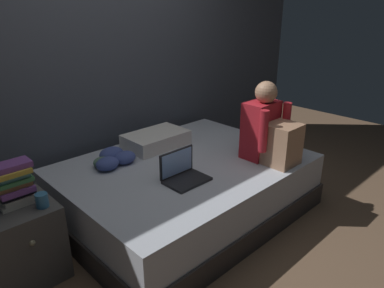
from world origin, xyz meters
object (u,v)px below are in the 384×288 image
(person_sitting, at_px, (269,131))
(bed, at_px, (185,188))
(mug, at_px, (42,200))
(laptop, at_px, (183,173))
(nightstand, at_px, (22,243))
(book_stack, at_px, (13,184))
(pillow, at_px, (156,139))
(clothes_pile, at_px, (113,158))

(person_sitting, bearing_deg, bed, 141.47)
(bed, bearing_deg, mug, 178.13)
(person_sitting, distance_m, laptop, 0.83)
(nightstand, relative_size, mug, 5.91)
(person_sitting, xyz_separation_m, laptop, (-0.77, 0.21, -0.20))
(laptop, height_order, book_stack, book_stack)
(person_sitting, distance_m, pillow, 1.03)
(bed, bearing_deg, pillow, 83.40)
(person_sitting, relative_size, pillow, 1.17)
(nightstand, relative_size, pillow, 0.95)
(person_sitting, bearing_deg, mug, 164.61)
(laptop, bearing_deg, person_sitting, -15.35)
(pillow, distance_m, mug, 1.29)
(laptop, distance_m, book_stack, 1.13)
(person_sitting, height_order, pillow, person_sitting)
(person_sitting, xyz_separation_m, clothes_pile, (-1.00, 0.81, -0.20))
(pillow, xyz_separation_m, clothes_pile, (-0.51, -0.07, -0.01))
(nightstand, height_order, person_sitting, person_sitting)
(laptop, bearing_deg, clothes_pile, 110.32)
(person_sitting, bearing_deg, nightstand, 162.21)
(nightstand, height_order, book_stack, book_stack)
(nightstand, bearing_deg, laptop, -19.51)
(nightstand, bearing_deg, pillow, 12.18)
(bed, bearing_deg, book_stack, 172.15)
(person_sitting, bearing_deg, pillow, 119.13)
(bed, distance_m, mug, 1.22)
(nightstand, bearing_deg, person_sitting, -17.79)
(mug, bearing_deg, nightstand, 137.31)
(nightstand, relative_size, book_stack, 1.87)
(laptop, bearing_deg, pillow, 67.18)
(nightstand, xyz_separation_m, book_stack, (0.02, 0.02, 0.41))
(bed, relative_size, mug, 22.22)
(pillow, distance_m, book_stack, 1.36)
(nightstand, height_order, laptop, laptop)
(nightstand, distance_m, book_stack, 0.41)
(nightstand, relative_size, person_sitting, 0.81)
(book_stack, xyz_separation_m, mug, (0.11, -0.14, -0.10))
(person_sitting, xyz_separation_m, book_stack, (-1.82, 0.61, -0.05))
(mug, bearing_deg, clothes_pile, 25.56)
(person_sitting, height_order, clothes_pile, person_sitting)
(bed, height_order, nightstand, nightstand)
(bed, xyz_separation_m, pillow, (0.05, 0.45, 0.31))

